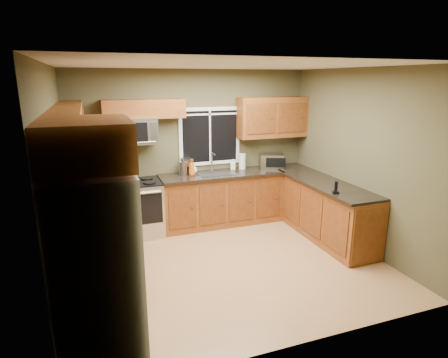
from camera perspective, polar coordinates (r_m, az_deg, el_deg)
floor at (r=5.44m, az=0.77°, el=-12.75°), size 4.20×4.20×0.00m
ceiling at (r=4.82m, az=0.89°, el=16.99°), size 4.20×4.20×0.00m
back_wall at (r=6.64m, az=-4.67°, el=4.68°), size 4.20×0.00×4.20m
front_wall at (r=3.41m, az=11.61°, el=-5.62°), size 4.20×0.00×4.20m
left_wall at (r=4.67m, az=-24.04°, el=-0.98°), size 0.00×3.60×3.60m
right_wall at (r=6.01m, az=19.93°, el=2.74°), size 0.00×3.60×3.60m
window at (r=6.67m, az=-2.17°, el=6.53°), size 1.12×0.03×1.02m
base_cabinets_left at (r=5.40m, az=-19.51°, el=-8.61°), size 0.60×2.65×0.90m
countertop_left at (r=5.23m, az=-19.68°, el=-3.85°), size 0.65×2.65×0.04m
base_cabinets_back at (r=6.70m, az=-0.40°, el=-3.12°), size 2.17×0.60×0.90m
countertop_back at (r=6.54m, az=-0.34°, el=0.73°), size 2.17×0.65×0.04m
base_cabinets_peninsula at (r=6.49m, az=14.15°, el=-4.21°), size 0.60×2.52×0.90m
countertop_peninsula at (r=6.34m, az=14.19°, el=-0.20°), size 0.65×2.50×0.04m
upper_cabinets_left at (r=5.03m, az=-22.45°, el=6.19°), size 0.33×2.65×0.72m
upper_cabinets_back_left at (r=6.22m, az=-12.11°, el=10.40°), size 1.30×0.33×0.30m
upper_cabinets_back_right at (r=6.93m, az=7.40°, el=9.30°), size 1.30×0.33×0.72m
upper_cabinet_over_fridge at (r=3.24m, az=-20.36°, el=5.17°), size 0.72×0.90×0.38m
refrigerator at (r=3.60m, az=-18.68°, el=-12.84°), size 0.74×0.90×1.80m
range at (r=6.35m, az=-12.90°, el=-4.35°), size 0.76×0.69×0.94m
microwave at (r=6.20m, az=-13.74°, el=7.12°), size 0.76×0.41×0.42m
sink at (r=6.52m, az=-1.34°, el=0.96°), size 0.60×0.42×0.36m
toaster_oven at (r=6.97m, az=7.29°, el=2.75°), size 0.50×0.45×0.26m
coffee_maker at (r=6.50m, az=-5.60°, el=1.90°), size 0.18×0.23×0.27m
kettle at (r=6.45m, az=-6.20°, el=1.81°), size 0.17×0.17×0.29m
paper_towel_roll at (r=6.83m, az=2.80°, el=2.71°), size 0.13×0.13×0.31m
soap_bottle_a at (r=6.40m, az=-4.94°, el=1.79°), size 0.13×0.13×0.28m
soap_bottle_b at (r=6.80m, az=1.36°, el=2.25°), size 0.11×0.11×0.19m
soap_bottle_c at (r=6.51m, az=-4.79°, el=1.63°), size 0.18×0.18×0.19m
cordless_phone at (r=5.60m, az=16.66°, el=-1.60°), size 0.11×0.11×0.18m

